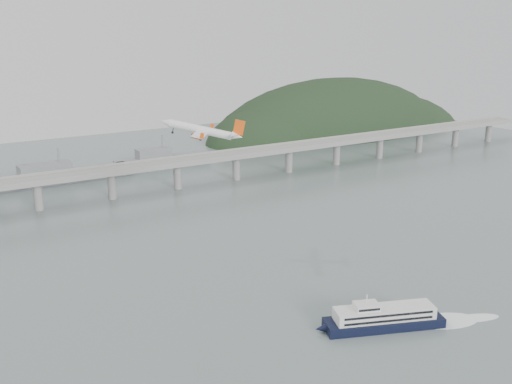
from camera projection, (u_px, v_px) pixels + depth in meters
ground at (319, 296)px, 272.39m from camera, size 900.00×900.00×0.00m
bridge at (150, 169)px, 431.16m from camera, size 800.00×22.00×23.90m
headland at (342, 146)px, 692.58m from camera, size 365.00×155.00×156.00m
ferry at (384, 318)px, 244.06m from camera, size 77.83×35.75×15.31m
airliner at (203, 130)px, 291.24m from camera, size 36.60×34.53×11.63m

